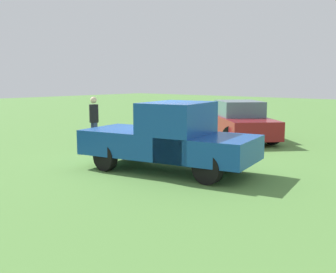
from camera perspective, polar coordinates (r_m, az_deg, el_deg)
The scene contains 4 objects.
ground_plane at distance 11.42m, azimuth -0.90°, elevation -3.90°, with size 80.00×80.00×0.00m, color #54843D.
pickup_truck at distance 10.39m, azimuth 0.56°, elevation 0.02°, with size 4.77×2.68×1.79m.
sedan_far at distance 16.41m, azimuth 10.03°, elevation 2.12°, with size 4.58×4.45×1.50m.
person_bystander at distance 14.61m, azimuth -10.30°, elevation 2.52°, with size 0.37×0.37×1.74m.
Camera 1 is at (-7.38, 8.38, 2.37)m, focal length 43.63 mm.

